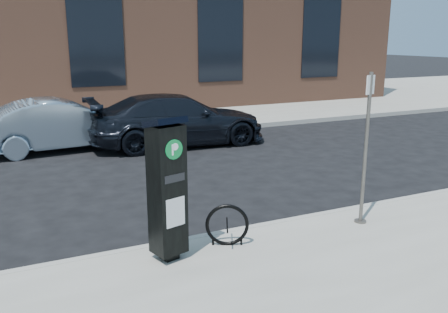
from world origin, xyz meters
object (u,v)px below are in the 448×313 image
car_silver (62,124)px  bike_rack (227,225)px  parking_kiosk (167,188)px  car_dark (178,120)px  sign_pole (366,150)px

car_silver → bike_rack: bearing=-175.6°
bike_rack → parking_kiosk: bearing=-152.4°
bike_rack → car_silver: (-1.31, 7.87, 0.26)m
car_silver → car_dark: 3.20m
car_silver → car_dark: (3.10, -0.77, 0.03)m
parking_kiosk → bike_rack: size_ratio=3.13×
car_dark → car_silver: bearing=78.6°
car_silver → car_dark: bearing=-109.0°
bike_rack → car_silver: 7.98m
sign_pole → car_dark: size_ratio=0.47×
car_dark → parking_kiosk: bearing=162.0°
parking_kiosk → car_dark: (2.68, 7.15, -0.41)m
parking_kiosk → sign_pole: (3.21, -0.08, 0.19)m
bike_rack → car_dark: bearing=100.3°
parking_kiosk → car_silver: size_ratio=0.45×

